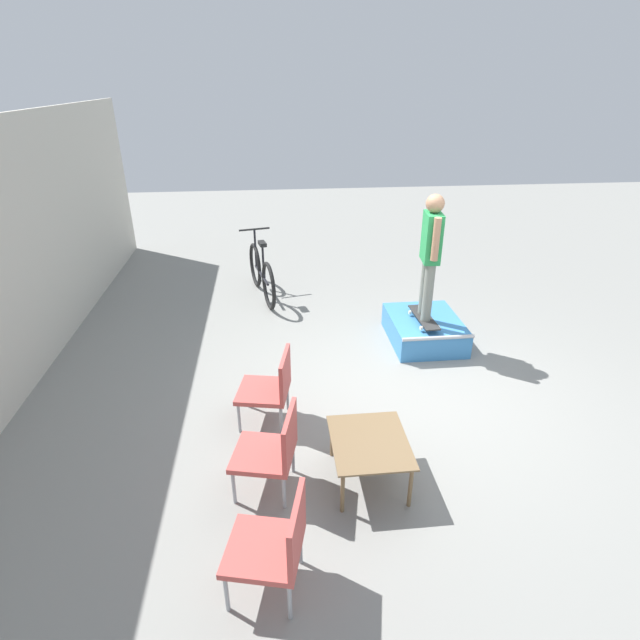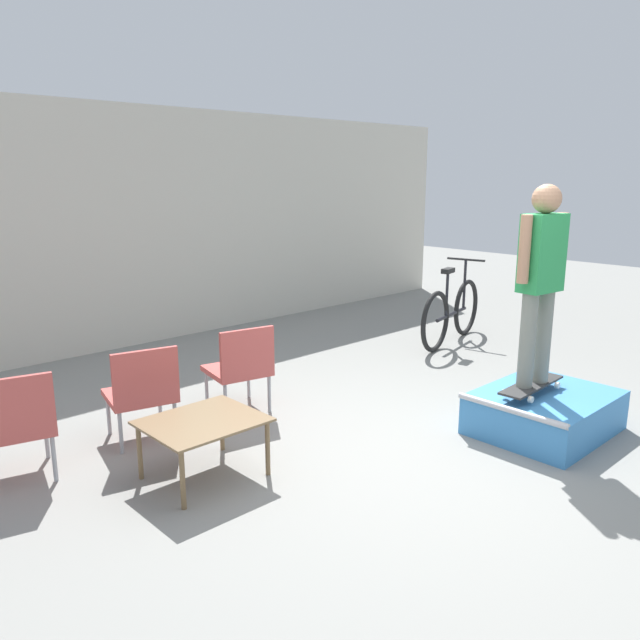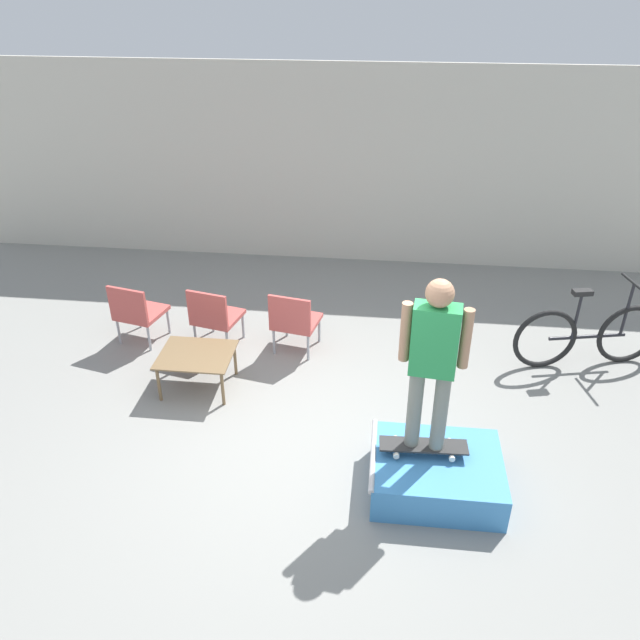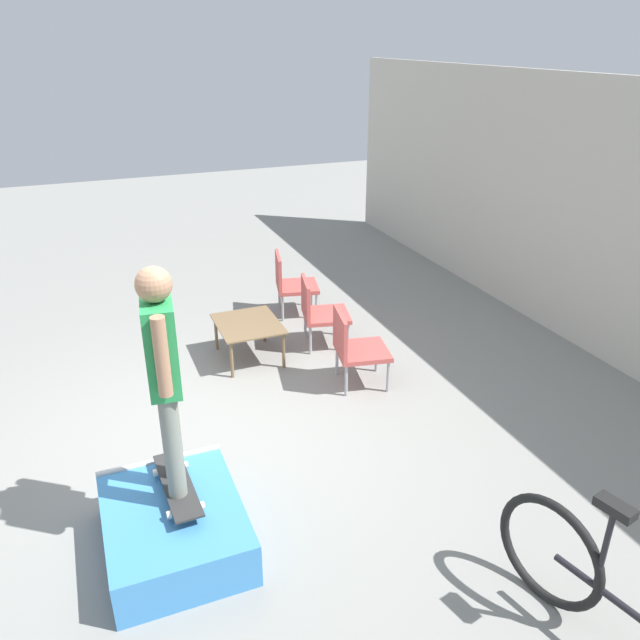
% 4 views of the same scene
% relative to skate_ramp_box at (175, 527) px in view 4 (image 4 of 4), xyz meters
% --- Properties ---
extents(ground_plane, '(24.00, 24.00, 0.00)m').
position_rel_skate_ramp_box_xyz_m(ground_plane, '(-1.21, 0.48, -0.17)').
color(ground_plane, gray).
extents(house_wall_back, '(12.00, 0.06, 3.00)m').
position_rel_skate_ramp_box_xyz_m(house_wall_back, '(-1.21, 5.02, 1.33)').
color(house_wall_back, beige).
rests_on(house_wall_back, ground_plane).
extents(skate_ramp_box, '(1.18, 0.95, 0.37)m').
position_rel_skate_ramp_box_xyz_m(skate_ramp_box, '(0.00, 0.00, 0.00)').
color(skate_ramp_box, '#3D84C6').
rests_on(skate_ramp_box, ground_plane).
extents(skateboard_on_ramp, '(0.80, 0.28, 0.07)m').
position_rel_skate_ramp_box_xyz_m(skateboard_on_ramp, '(-0.13, 0.07, 0.26)').
color(skateboard_on_ramp, '#2D2D2D').
rests_on(skateboard_on_ramp, skate_ramp_box).
extents(person_skater, '(0.57, 0.24, 1.64)m').
position_rel_skate_ramp_box_xyz_m(person_skater, '(-0.13, 0.07, 1.23)').
color(person_skater, gray).
rests_on(person_skater, skateboard_on_ramp).
extents(coffee_table, '(0.81, 0.68, 0.44)m').
position_rel_skate_ramp_box_xyz_m(coffee_table, '(-2.58, 1.29, 0.22)').
color(coffee_table, brown).
rests_on(coffee_table, ground_plane).
extents(patio_chair_left, '(0.63, 0.63, 0.82)m').
position_rel_skate_ramp_box_xyz_m(patio_chair_left, '(-3.59, 2.15, 0.28)').
color(patio_chair_left, '#99999E').
rests_on(patio_chair_left, ground_plane).
extents(patio_chair_center, '(0.62, 0.62, 0.82)m').
position_rel_skate_ramp_box_xyz_m(patio_chair_center, '(-2.60, 2.15, 0.28)').
color(patio_chair_center, '#99999E').
rests_on(patio_chair_center, ground_plane).
extents(patio_chair_right, '(0.61, 0.61, 0.82)m').
position_rel_skate_ramp_box_xyz_m(patio_chair_right, '(-1.62, 2.15, 0.28)').
color(patio_chair_right, '#99999E').
rests_on(patio_chair_right, ground_plane).
extents(bicycle, '(1.76, 0.57, 1.07)m').
position_rel_skate_ramp_box_xyz_m(bicycle, '(1.84, 2.26, 0.23)').
color(bicycle, black).
rests_on(bicycle, ground_plane).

